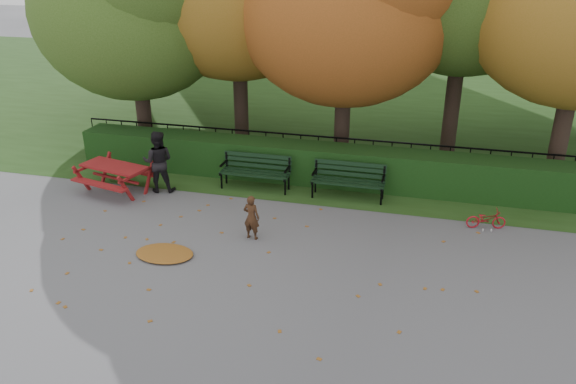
% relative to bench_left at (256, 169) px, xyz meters
% --- Properties ---
extents(ground, '(90.00, 90.00, 0.00)m').
position_rel_bench_left_xyz_m(ground, '(1.30, -3.70, -0.52)').
color(ground, slate).
rests_on(ground, ground).
extents(grass_strip, '(90.00, 90.00, 0.00)m').
position_rel_bench_left_xyz_m(grass_strip, '(1.30, 10.30, -0.51)').
color(grass_strip, '#203E14').
rests_on(grass_strip, ground).
extents(hedge, '(13.00, 0.90, 1.00)m').
position_rel_bench_left_xyz_m(hedge, '(1.30, 0.80, -0.02)').
color(hedge, black).
rests_on(hedge, ground).
extents(iron_fence, '(14.00, 0.04, 1.02)m').
position_rel_bench_left_xyz_m(iron_fence, '(1.30, 1.60, 0.02)').
color(iron_fence, black).
rests_on(iron_fence, ground).
extents(bench_left, '(1.80, 0.57, 0.88)m').
position_rel_bench_left_xyz_m(bench_left, '(0.00, 0.00, 0.00)').
color(bench_left, black).
rests_on(bench_left, ground).
extents(bench_right, '(1.80, 0.57, 0.88)m').
position_rel_bench_left_xyz_m(bench_right, '(2.40, 0.00, 0.00)').
color(bench_right, black).
rests_on(bench_right, ground).
extents(picnic_table, '(1.95, 1.70, 0.82)m').
position_rel_bench_left_xyz_m(picnic_table, '(-3.37, -1.15, 0.04)').
color(picnic_table, maroon).
rests_on(picnic_table, ground).
extents(leaf_pile, '(1.41, 1.17, 0.08)m').
position_rel_bench_left_xyz_m(leaf_pile, '(-0.76, -3.81, -0.48)').
color(leaf_pile, brown).
rests_on(leaf_pile, ground).
extents(leaf_scatter, '(9.00, 5.70, 0.01)m').
position_rel_bench_left_xyz_m(leaf_scatter, '(1.30, -3.40, -0.51)').
color(leaf_scatter, brown).
rests_on(leaf_scatter, ground).
extents(child, '(0.39, 0.29, 1.00)m').
position_rel_bench_left_xyz_m(child, '(0.74, -2.67, -0.02)').
color(child, '#3F2414').
rests_on(child, ground).
extents(adult, '(0.90, 0.78, 1.59)m').
position_rel_bench_left_xyz_m(adult, '(-2.32, -0.80, 0.28)').
color(adult, black).
rests_on(adult, ground).
extents(bicycle, '(0.90, 0.46, 0.45)m').
position_rel_bench_left_xyz_m(bicycle, '(5.62, -0.93, -0.29)').
color(bicycle, '#B4101F').
rests_on(bicycle, ground).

